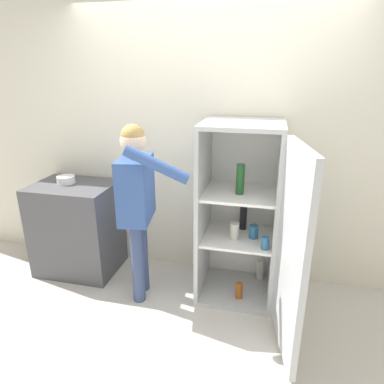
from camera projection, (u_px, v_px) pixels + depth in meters
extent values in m
plane|color=beige|center=(184.00, 330.00, 2.71)|extent=(12.00, 12.00, 0.00)
cube|color=silver|center=(209.00, 146.00, 3.18)|extent=(7.00, 0.06, 2.55)
cube|color=#B7BABC|center=(235.00, 288.00, 3.20)|extent=(0.66, 0.62, 0.04)
cube|color=#B7BABC|center=(243.00, 124.00, 2.69)|extent=(0.66, 0.62, 0.04)
cube|color=white|center=(242.00, 201.00, 3.21)|extent=(0.66, 0.03, 1.49)
cube|color=#B7BABC|center=(203.00, 210.00, 3.01)|extent=(0.04, 0.62, 1.49)
cube|color=#B7BABC|center=(276.00, 217.00, 2.87)|extent=(0.03, 0.62, 1.49)
cube|color=white|center=(238.00, 236.00, 3.02)|extent=(0.59, 0.55, 0.02)
cube|color=white|center=(240.00, 193.00, 2.88)|extent=(0.59, 0.55, 0.02)
cube|color=#B7BABC|center=(291.00, 255.00, 2.28)|extent=(0.17, 0.65, 1.49)
cylinder|color=beige|center=(235.00, 231.00, 2.92)|extent=(0.08, 0.08, 0.15)
cylinder|color=black|center=(243.00, 218.00, 3.10)|extent=(0.06, 0.06, 0.21)
cylinder|color=teal|center=(254.00, 232.00, 2.94)|extent=(0.08, 0.08, 0.12)
cylinder|color=teal|center=(265.00, 243.00, 2.76)|extent=(0.06, 0.06, 0.11)
cylinder|color=beige|center=(260.00, 270.00, 3.29)|extent=(0.07, 0.07, 0.20)
cylinder|color=#9E4C19|center=(239.00, 290.00, 3.02)|extent=(0.06, 0.06, 0.14)
cylinder|color=#1E5123|center=(240.00, 179.00, 2.78)|extent=(0.07, 0.07, 0.25)
cylinder|color=#384770|center=(142.00, 253.00, 3.11)|extent=(0.11, 0.11, 0.75)
cylinder|color=#384770|center=(138.00, 263.00, 2.95)|extent=(0.11, 0.11, 0.75)
cube|color=#335193|center=(136.00, 189.00, 2.81)|extent=(0.30, 0.45, 0.53)
sphere|color=beige|center=(133.00, 141.00, 2.68)|extent=(0.21, 0.21, 0.21)
sphere|color=#AD894C|center=(133.00, 136.00, 2.66)|extent=(0.19, 0.19, 0.19)
cylinder|color=#335193|center=(142.00, 183.00, 3.04)|extent=(0.08, 0.08, 0.50)
cylinder|color=#335193|center=(157.00, 165.00, 2.48)|extent=(0.50, 0.16, 0.29)
cube|color=#4C4C51|center=(77.00, 228.00, 3.42)|extent=(0.77, 0.58, 0.91)
cylinder|color=white|center=(66.00, 180.00, 3.30)|extent=(0.17, 0.17, 0.07)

